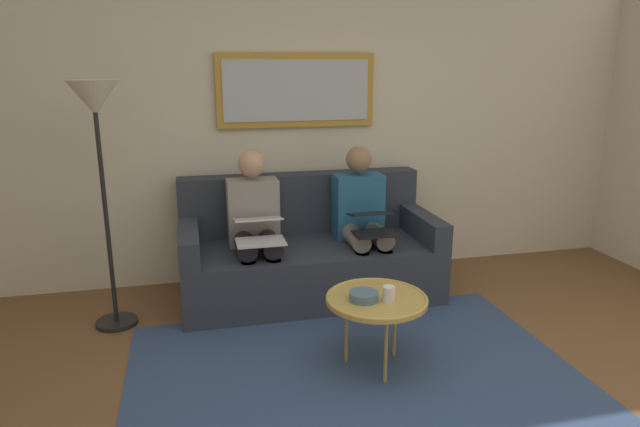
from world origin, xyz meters
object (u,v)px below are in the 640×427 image
coffee_table (377,300)px  standing_lamp (97,126)px  person_left (362,216)px  bowl (364,296)px  laptop_silver (259,229)px  person_right (255,223)px  laptop_black (372,222)px  framed_mirror (297,90)px  cup (389,294)px  couch (308,254)px

coffee_table → standing_lamp: (1.57, -0.95, 0.94)m
person_left → coffee_table: bearing=76.9°
bowl → laptop_silver: laptop_silver is taller
bowl → laptop_silver: (0.48, -0.92, 0.17)m
person_right → laptop_silver: (0.00, 0.24, 0.03)m
coffee_table → bowl: (0.08, 0.01, 0.04)m
laptop_silver → standing_lamp: (1.00, -0.04, 0.74)m
laptop_black → person_right: 0.87m
laptop_black → standing_lamp: size_ratio=0.21×
framed_mirror → cup: (-0.20, 1.67, -1.06)m
laptop_black → couch: bearing=-37.2°
framed_mirror → person_right: 1.13m
person_right → standing_lamp: (1.00, 0.20, 0.76)m
laptop_silver → bowl: bearing=117.4°
bowl → couch: bearing=-87.0°
framed_mirror → bowl: bearing=92.3°
person_left → laptop_black: bearing=90.0°
person_left → laptop_black: 0.25m
framed_mirror → coffee_table: (-0.15, 1.61, -1.12)m
cup → laptop_black: laptop_black is taller
coffee_table → cup: 0.10m
framed_mirror → person_right: bearing=47.8°
laptop_black → cup: bearing=77.3°
couch → person_left: bearing=170.7°
cup → standing_lamp: size_ratio=0.05×
laptop_black → standing_lamp: (1.83, -0.05, 0.74)m
bowl → laptop_black: laptop_black is taller
person_left → laptop_black: size_ratio=3.26×
framed_mirror → person_left: size_ratio=1.11×
couch → standing_lamp: 1.79m
cup → standing_lamp: standing_lamp is taller
framed_mirror → laptop_black: bearing=120.5°
person_left → person_right: (0.83, 0.00, 0.00)m
bowl → laptop_black: 0.99m
coffee_table → couch: bearing=-83.1°
laptop_black → person_right: size_ratio=0.31×
person_left → standing_lamp: 2.00m
person_left → person_right: bearing=0.0°
coffee_table → cup: cup is taller
framed_mirror → standing_lamp: 1.57m
framed_mirror → laptop_silver: size_ratio=3.35×
framed_mirror → standing_lamp: size_ratio=0.76×
laptop_black → laptop_silver: 0.83m
person_right → laptop_silver: person_right is taller
couch → framed_mirror: (0.00, -0.39, 1.24)m
laptop_black → person_right: (0.83, -0.25, -0.02)m
person_left → standing_lamp: bearing=6.2°
couch → bowl: 1.24m
framed_mirror → laptop_black: 1.23m
person_left → laptop_black: person_left is taller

